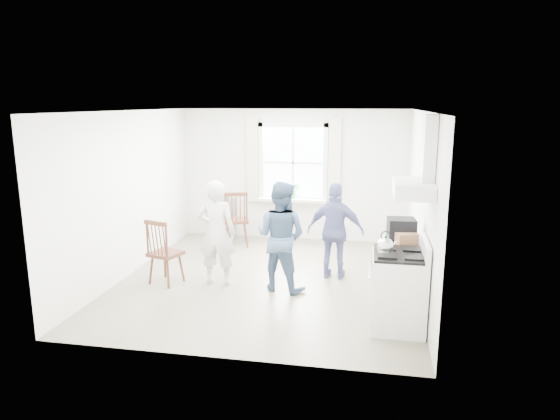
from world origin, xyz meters
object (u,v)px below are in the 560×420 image
object	(u,v)px
stereo_stack	(401,230)
windsor_chair_a	(236,213)
person_right	(335,231)
person_mid	(281,236)
person_left	(217,233)
low_cabinet	(401,274)
gas_stove	(398,290)
windsor_chair_b	(160,245)

from	to	relation	value
stereo_stack	windsor_chair_a	xyz separation A→B (m)	(-2.91, 2.31, -0.40)
person_right	windsor_chair_a	bearing A→B (deg)	-30.50
person_mid	stereo_stack	bearing A→B (deg)	-173.23
stereo_stack	person_left	xyz separation A→B (m)	(-2.68, 0.35, -0.26)
stereo_stack	windsor_chair_a	bearing A→B (deg)	141.55
low_cabinet	gas_stove	bearing A→B (deg)	-95.68
windsor_chair_b	low_cabinet	bearing A→B (deg)	-2.10
windsor_chair_a	windsor_chair_b	bearing A→B (deg)	-104.91
low_cabinet	windsor_chair_b	size ratio (longest dim) A/B	0.88
person_left	person_mid	size ratio (longest dim) A/B	0.99
gas_stove	person_left	bearing A→B (deg)	158.28
windsor_chair_b	person_right	world-z (taller)	person_right
windsor_chair_a	stereo_stack	bearing A→B (deg)	-38.45
gas_stove	windsor_chair_a	bearing A→B (deg)	133.64
gas_stove	person_mid	world-z (taller)	person_mid
gas_stove	windsor_chair_b	distance (m)	3.55
gas_stove	person_mid	size ratio (longest dim) A/B	0.69
stereo_stack	person_right	bearing A→B (deg)	134.76
gas_stove	windsor_chair_a	distance (m)	4.16
low_cabinet	stereo_stack	world-z (taller)	stereo_stack
gas_stove	person_right	xyz separation A→B (m)	(-0.89, 1.64, 0.27)
windsor_chair_b	windsor_chair_a	bearing A→B (deg)	75.09
stereo_stack	person_right	distance (m)	1.36
windsor_chair_a	person_left	xyz separation A→B (m)	(0.23, -1.96, 0.14)
windsor_chair_b	person_right	bearing A→B (deg)	17.61
person_left	person_right	bearing A→B (deg)	-163.21
windsor_chair_a	person_left	size ratio (longest dim) A/B	0.68
stereo_stack	windsor_chair_b	world-z (taller)	stereo_stack
person_mid	person_right	size ratio (longest dim) A/B	1.07
gas_stove	person_left	xyz separation A→B (m)	(-2.64, 1.05, 0.32)
stereo_stack	gas_stove	bearing A→B (deg)	-93.57
low_cabinet	stereo_stack	distance (m)	0.61
gas_stove	person_right	size ratio (longest dim) A/B	0.74
windsor_chair_a	person_mid	size ratio (longest dim) A/B	0.67
low_cabinet	person_left	world-z (taller)	person_left
low_cabinet	windsor_chair_a	distance (m)	3.75
person_left	person_right	size ratio (longest dim) A/B	1.06
person_left	person_right	world-z (taller)	person_left
windsor_chair_a	person_right	xyz separation A→B (m)	(1.98, -1.37, 0.10)
windsor_chair_b	person_right	size ratio (longest dim) A/B	0.68
gas_stove	windsor_chair_b	world-z (taller)	gas_stove
windsor_chair_a	person_right	world-z (taller)	person_right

